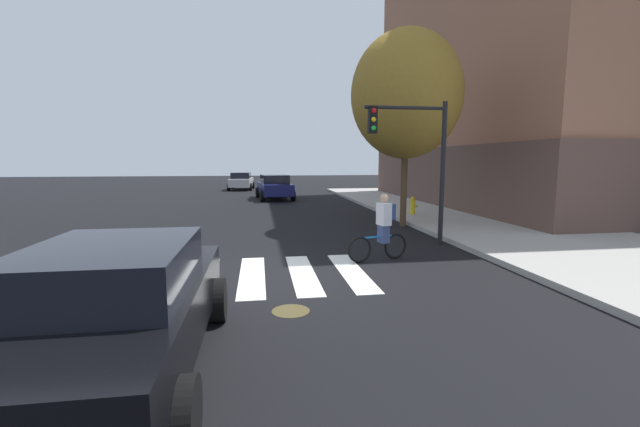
{
  "coord_description": "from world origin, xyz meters",
  "views": [
    {
      "loc": [
        -0.19,
        -8.74,
        2.51
      ],
      "look_at": [
        1.2,
        0.45,
        1.29
      ],
      "focal_mm": 22.78,
      "sensor_mm": 36.0,
      "label": 1
    }
  ],
  "objects_px": {
    "sedan_near": "(118,308)",
    "cyclist": "(382,227)",
    "sedan_far": "(241,181)",
    "fire_hydrant": "(413,206)",
    "manhole_cover": "(291,311)",
    "sedan_mid": "(274,187)",
    "traffic_light_near": "(417,148)",
    "street_tree_near": "(406,95)"
  },
  "relations": [
    {
      "from": "cyclist",
      "to": "fire_hydrant",
      "type": "bearing_deg",
      "value": 63.36
    },
    {
      "from": "sedan_near",
      "to": "street_tree_near",
      "type": "bearing_deg",
      "value": 54.61
    },
    {
      "from": "sedan_near",
      "to": "street_tree_near",
      "type": "height_order",
      "value": "street_tree_near"
    },
    {
      "from": "sedan_mid",
      "to": "traffic_light_near",
      "type": "bearing_deg",
      "value": -76.91
    },
    {
      "from": "manhole_cover",
      "to": "sedan_far",
      "type": "distance_m",
      "value": 29.27
    },
    {
      "from": "sedan_mid",
      "to": "sedan_far",
      "type": "relative_size",
      "value": 1.08
    },
    {
      "from": "sedan_near",
      "to": "street_tree_near",
      "type": "xyz_separation_m",
      "value": [
        7.09,
        9.98,
        4.09
      ]
    },
    {
      "from": "sedan_far",
      "to": "street_tree_near",
      "type": "relative_size",
      "value": 0.61
    },
    {
      "from": "sedan_mid",
      "to": "cyclist",
      "type": "distance_m",
      "value": 17.03
    },
    {
      "from": "sedan_near",
      "to": "fire_hydrant",
      "type": "relative_size",
      "value": 5.91
    },
    {
      "from": "manhole_cover",
      "to": "traffic_light_near",
      "type": "relative_size",
      "value": 0.15
    },
    {
      "from": "manhole_cover",
      "to": "traffic_light_near",
      "type": "xyz_separation_m",
      "value": [
        4.06,
        4.82,
        2.86
      ]
    },
    {
      "from": "fire_hydrant",
      "to": "sedan_far",
      "type": "bearing_deg",
      "value": 113.69
    },
    {
      "from": "sedan_near",
      "to": "street_tree_near",
      "type": "distance_m",
      "value": 12.91
    },
    {
      "from": "sedan_near",
      "to": "traffic_light_near",
      "type": "height_order",
      "value": "traffic_light_near"
    },
    {
      "from": "traffic_light_near",
      "to": "sedan_near",
      "type": "bearing_deg",
      "value": -133.33
    },
    {
      "from": "cyclist",
      "to": "street_tree_near",
      "type": "relative_size",
      "value": 0.23
    },
    {
      "from": "sedan_near",
      "to": "traffic_light_near",
      "type": "distance_m",
      "value": 9.24
    },
    {
      "from": "manhole_cover",
      "to": "sedan_mid",
      "type": "bearing_deg",
      "value": 88.53
    },
    {
      "from": "manhole_cover",
      "to": "sedan_mid",
      "type": "height_order",
      "value": "sedan_mid"
    },
    {
      "from": "sedan_mid",
      "to": "traffic_light_near",
      "type": "xyz_separation_m",
      "value": [
        3.55,
        -15.25,
        2.04
      ]
    },
    {
      "from": "manhole_cover",
      "to": "sedan_near",
      "type": "xyz_separation_m",
      "value": [
        -2.13,
        -1.74,
        0.82
      ]
    },
    {
      "from": "cyclist",
      "to": "fire_hydrant",
      "type": "distance_m",
      "value": 8.19
    },
    {
      "from": "sedan_mid",
      "to": "street_tree_near",
      "type": "relative_size",
      "value": 0.65
    },
    {
      "from": "street_tree_near",
      "to": "sedan_far",
      "type": "bearing_deg",
      "value": 108.35
    },
    {
      "from": "fire_hydrant",
      "to": "street_tree_near",
      "type": "height_order",
      "value": "street_tree_near"
    },
    {
      "from": "cyclist",
      "to": "traffic_light_near",
      "type": "bearing_deg",
      "value": 47.84
    },
    {
      "from": "sedan_far",
      "to": "cyclist",
      "type": "relative_size",
      "value": 2.61
    },
    {
      "from": "sedan_near",
      "to": "cyclist",
      "type": "xyz_separation_m",
      "value": [
        4.69,
        4.9,
        0.02
      ]
    },
    {
      "from": "sedan_far",
      "to": "cyclist",
      "type": "bearing_deg",
      "value": -80.09
    },
    {
      "from": "sedan_far",
      "to": "fire_hydrant",
      "type": "relative_size",
      "value": 5.66
    },
    {
      "from": "sedan_near",
      "to": "sedan_far",
      "type": "height_order",
      "value": "sedan_near"
    },
    {
      "from": "manhole_cover",
      "to": "sedan_far",
      "type": "relative_size",
      "value": 0.14
    },
    {
      "from": "sedan_far",
      "to": "fire_hydrant",
      "type": "xyz_separation_m",
      "value": [
        8.21,
        -18.72,
        -0.24
      ]
    },
    {
      "from": "traffic_light_near",
      "to": "street_tree_near",
      "type": "height_order",
      "value": "street_tree_near"
    },
    {
      "from": "manhole_cover",
      "to": "traffic_light_near",
      "type": "height_order",
      "value": "traffic_light_near"
    },
    {
      "from": "sedan_near",
      "to": "fire_hydrant",
      "type": "bearing_deg",
      "value": 55.63
    },
    {
      "from": "manhole_cover",
      "to": "sedan_near",
      "type": "bearing_deg",
      "value": -140.68
    },
    {
      "from": "sedan_far",
      "to": "cyclist",
      "type": "distance_m",
      "value": 26.43
    },
    {
      "from": "cyclist",
      "to": "traffic_light_near",
      "type": "relative_size",
      "value": 0.4
    },
    {
      "from": "manhole_cover",
      "to": "sedan_mid",
      "type": "distance_m",
      "value": 20.09
    },
    {
      "from": "cyclist",
      "to": "sedan_far",
      "type": "bearing_deg",
      "value": 99.91
    }
  ]
}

